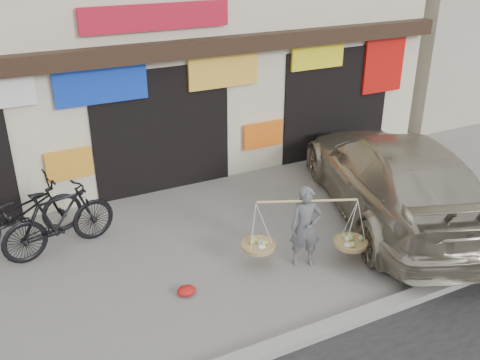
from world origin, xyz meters
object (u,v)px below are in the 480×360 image
bike_1 (59,220)px  suv (394,176)px  street_vendor (305,231)px  bike_0 (20,213)px

bike_1 → suv: suv is taller
street_vendor → bike_1: size_ratio=0.98×
street_vendor → bike_0: bearing=168.4°
bike_0 → suv: size_ratio=0.36×
street_vendor → bike_1: bearing=170.6°
suv → street_vendor: bearing=35.3°
bike_0 → suv: bearing=-116.7°
bike_0 → bike_1: bike_1 is taller
bike_1 → bike_0: bearing=30.5°
street_vendor → suv: (2.51, 0.72, 0.19)m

